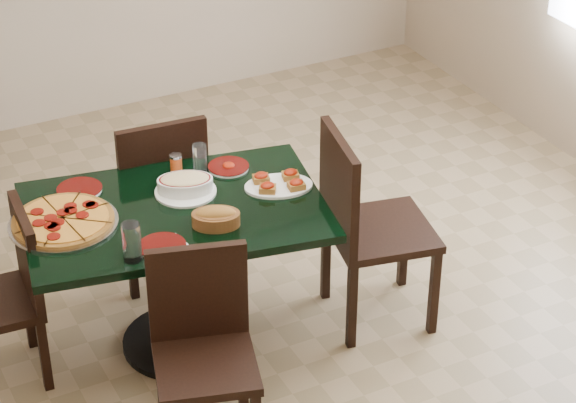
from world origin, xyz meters
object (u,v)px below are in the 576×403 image
chair_right (362,219)px  bread_basket (216,217)px  chair_far (159,190)px  pepperoni_pizza (63,221)px  bruschetta_platter (279,183)px  lasagna_casserole (185,184)px  chair_near (203,340)px  chair_left (9,289)px  main_table (176,243)px

chair_right → bread_basket: size_ratio=4.04×
chair_right → bread_basket: 0.77m
bread_basket → chair_far: bearing=112.7°
pepperoni_pizza → bruschetta_platter: 0.97m
pepperoni_pizza → lasagna_casserole: lasagna_casserole is taller
lasagna_casserole → bread_basket: size_ratio=1.17×
pepperoni_pizza → bread_basket: bearing=-27.8°
chair_far → pepperoni_pizza: (-0.59, -0.44, 0.24)m
chair_near → chair_left: size_ratio=1.05×
chair_far → chair_left: size_ratio=1.12×
bruschetta_platter → chair_near: bearing=-121.9°
lasagna_casserole → bruschetta_platter: 0.42m
chair_left → lasagna_casserole: 0.89m
chair_far → lasagna_casserole: bearing=90.3°
chair_left → pepperoni_pizza: 0.41m
main_table → chair_near: bearing=-92.0°
pepperoni_pizza → chair_right: bearing=-12.5°
chair_right → pepperoni_pizza: 1.36m
main_table → lasagna_casserole: lasagna_casserole is taller
main_table → bread_basket: size_ratio=5.81×
chair_right → bruschetta_platter: 0.44m
bread_basket → bruschetta_platter: size_ratio=0.69×
chair_left → bread_basket: bearing=70.6°
pepperoni_pizza → bread_basket: bread_basket is taller
chair_far → chair_near: bearing=81.5°
chair_near → lasagna_casserole: 0.79m
chair_far → chair_left: chair_far is taller
chair_left → bread_basket: (0.84, -0.36, 0.33)m
chair_near → pepperoni_pizza: 0.81m
chair_near → chair_right: size_ratio=0.87×
chair_right → bread_basket: (-0.74, -0.01, 0.23)m
main_table → bread_basket: bearing=-52.2°
main_table → chair_right: bearing=-2.6°
main_table → bruschetta_platter: bruschetta_platter is taller
main_table → chair_near: chair_near is taller
pepperoni_pizza → bruschetta_platter: size_ratio=1.31×
chair_far → bread_basket: bearing=92.9°
lasagna_casserole → chair_left: bearing=-163.7°
chair_far → bread_basket: (-0.02, -0.75, 0.27)m
bread_basket → chair_near: bearing=-98.1°
bruschetta_platter → lasagna_casserole: bearing=176.2°
lasagna_casserole → bruschetta_platter: size_ratio=0.81×
chair_near → bread_basket: bearing=74.1°
main_table → chair_left: chair_left is taller
chair_far → lasagna_casserole: chair_far is taller
chair_far → chair_right: bearing=138.6°
pepperoni_pizza → lasagna_casserole: (0.56, 0.00, 0.03)m
lasagna_casserole → chair_far: bearing=105.9°
chair_left → chair_near: bearing=42.8°
chair_near → pepperoni_pizza: size_ratio=1.86×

